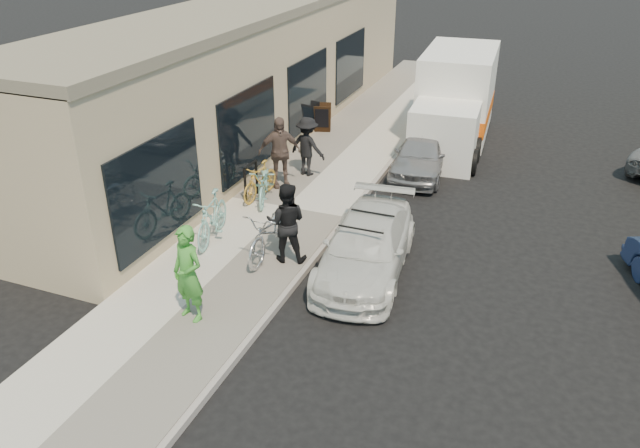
% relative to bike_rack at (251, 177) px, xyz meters
% --- Properties ---
extents(ground, '(120.00, 120.00, 0.00)m').
position_rel_bike_rack_xyz_m(ground, '(3.03, -3.15, -0.72)').
color(ground, black).
rests_on(ground, ground).
extents(sidewalk, '(3.00, 34.00, 0.15)m').
position_rel_bike_rack_xyz_m(sidewalk, '(1.03, -0.15, -0.64)').
color(sidewalk, beige).
rests_on(sidewalk, ground).
extents(curb, '(0.12, 34.00, 0.13)m').
position_rel_bike_rack_xyz_m(curb, '(2.58, -0.15, -0.65)').
color(curb, gray).
rests_on(curb, ground).
extents(storefront, '(3.60, 20.00, 4.22)m').
position_rel_bike_rack_xyz_m(storefront, '(-2.21, 4.84, 1.41)').
color(storefront, tan).
rests_on(storefront, ground).
extents(bike_rack, '(0.07, 0.67, 0.94)m').
position_rel_bike_rack_xyz_m(bike_rack, '(0.00, 0.00, 0.00)').
color(bike_rack, black).
rests_on(bike_rack, sidewalk).
extents(sandwich_board, '(0.69, 0.69, 0.90)m').
position_rel_bike_rack_xyz_m(sandwich_board, '(-0.25, 5.53, -0.10)').
color(sandwich_board, black).
rests_on(sandwich_board, sidewalk).
extents(sedan_white, '(2.03, 4.16, 1.20)m').
position_rel_bike_rack_xyz_m(sedan_white, '(3.72, -2.09, -0.13)').
color(sedan_white, silver).
rests_on(sedan_white, ground).
extents(sedan_silver, '(1.58, 3.52, 1.17)m').
position_rel_bike_rack_xyz_m(sedan_silver, '(3.52, 3.55, -0.13)').
color(sedan_silver, gray).
rests_on(sedan_silver, ground).
extents(moving_truck, '(2.47, 5.78, 2.78)m').
position_rel_bike_rack_xyz_m(moving_truck, '(3.79, 6.67, 0.52)').
color(moving_truck, white).
rests_on(moving_truck, ground).
extents(tandem_bike, '(0.74, 2.08, 1.09)m').
position_rel_bike_rack_xyz_m(tandem_bike, '(1.72, -2.37, -0.02)').
color(tandem_bike, silver).
rests_on(tandem_bike, sidewalk).
extents(woman_rider, '(0.75, 0.60, 1.81)m').
position_rel_bike_rack_xyz_m(woman_rider, '(1.37, -4.99, 0.34)').
color(woman_rider, green).
rests_on(woman_rider, sidewalk).
extents(man_standing, '(0.98, 0.85, 1.72)m').
position_rel_bike_rack_xyz_m(man_standing, '(2.10, -2.47, 0.29)').
color(man_standing, black).
rests_on(man_standing, sidewalk).
extents(cruiser_bike_a, '(0.83, 1.86, 1.08)m').
position_rel_bike_rack_xyz_m(cruiser_bike_a, '(0.21, -2.27, -0.03)').
color(cruiser_bike_a, '#85C6BA').
rests_on(cruiser_bike_a, sidewalk).
extents(cruiser_bike_b, '(1.16, 1.84, 0.91)m').
position_rel_bike_rack_xyz_m(cruiser_bike_b, '(0.37, 0.03, -0.11)').
color(cruiser_bike_b, '#85C6BA').
rests_on(cruiser_bike_b, sidewalk).
extents(cruiser_bike_c, '(0.57, 1.56, 0.92)m').
position_rel_bike_rack_xyz_m(cruiser_bike_c, '(0.19, 0.13, -0.11)').
color(cruiser_bike_c, gold).
rests_on(cruiser_bike_c, sidewalk).
extents(bystander_a, '(1.15, 0.82, 1.62)m').
position_rel_bike_rack_xyz_m(bystander_a, '(0.71, 1.98, 0.24)').
color(bystander_a, black).
rests_on(bystander_a, sidewalk).
extents(bystander_b, '(1.17, 1.00, 1.88)m').
position_rel_bike_rack_xyz_m(bystander_b, '(0.34, 0.99, 0.38)').
color(bystander_b, brown).
rests_on(bystander_b, sidewalk).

